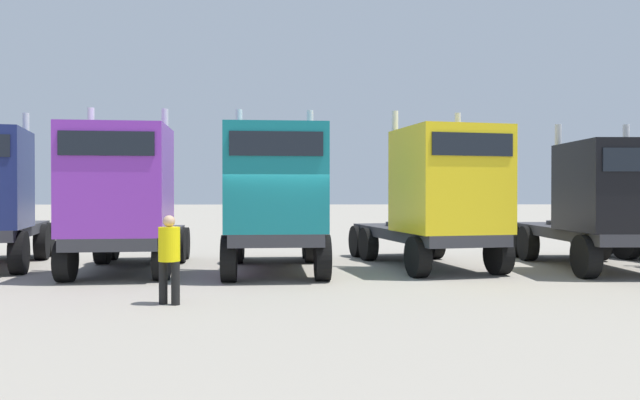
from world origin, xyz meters
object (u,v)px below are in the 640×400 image
object	(u,v)px
semi_truck_purple	(123,200)
semi_truck_teal	(275,198)
visitor_in_hivis	(169,253)
semi_truck_yellow	(439,197)
semi_truck_black	(606,204)

from	to	relation	value
semi_truck_purple	semi_truck_teal	size ratio (longest dim) A/B	0.98
visitor_in_hivis	semi_truck_yellow	bearing A→B (deg)	-27.03
semi_truck_yellow	semi_truck_black	bearing A→B (deg)	72.92
semi_truck_yellow	semi_truck_black	xyz separation A→B (m)	(4.34, -0.37, -0.17)
visitor_in_hivis	semi_truck_teal	bearing A→B (deg)	1.31
semi_truck_teal	visitor_in_hivis	xyz separation A→B (m)	(-1.76, -4.12, -1.00)
semi_truck_teal	visitor_in_hivis	world-z (taller)	semi_truck_teal
semi_truck_teal	semi_truck_black	world-z (taller)	semi_truck_teal
semi_truck_black	visitor_in_hivis	world-z (taller)	semi_truck_black
semi_truck_black	visitor_in_hivis	distance (m)	11.44
semi_truck_yellow	visitor_in_hivis	bearing A→B (deg)	-63.63
visitor_in_hivis	semi_truck_black	bearing A→B (deg)	-42.25
semi_truck_yellow	semi_truck_purple	bearing A→B (deg)	-96.78
semi_truck_purple	semi_truck_yellow	bearing A→B (deg)	89.93
semi_truck_purple	semi_truck_teal	xyz separation A→B (m)	(3.85, 0.01, 0.04)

